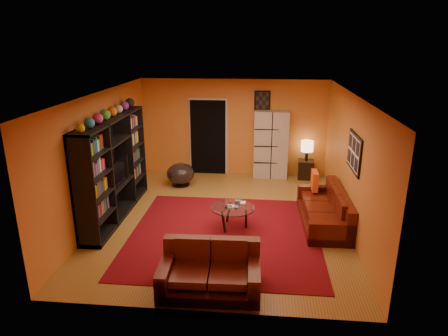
# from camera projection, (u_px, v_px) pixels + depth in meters

# --- Properties ---
(floor) EXTENTS (6.00, 6.00, 0.00)m
(floor) POSITION_uv_depth(u_px,v_px,m) (223.00, 219.00, 8.39)
(floor) COLOR olive
(floor) RESTS_ON ground
(ceiling) EXTENTS (6.00, 6.00, 0.00)m
(ceiling) POSITION_uv_depth(u_px,v_px,m) (223.00, 94.00, 7.58)
(ceiling) COLOR white
(ceiling) RESTS_ON wall_back
(wall_back) EXTENTS (6.00, 0.00, 6.00)m
(wall_back) POSITION_uv_depth(u_px,v_px,m) (234.00, 128.00, 10.82)
(wall_back) COLOR orange
(wall_back) RESTS_ON floor
(wall_front) EXTENTS (6.00, 0.00, 6.00)m
(wall_front) POSITION_uv_depth(u_px,v_px,m) (200.00, 227.00, 5.14)
(wall_front) COLOR orange
(wall_front) RESTS_ON floor
(wall_left) EXTENTS (0.00, 6.00, 6.00)m
(wall_left) POSITION_uv_depth(u_px,v_px,m) (102.00, 156.00, 8.21)
(wall_left) COLOR orange
(wall_left) RESTS_ON floor
(wall_right) EXTENTS (0.00, 6.00, 6.00)m
(wall_right) POSITION_uv_depth(u_px,v_px,m) (351.00, 163.00, 7.75)
(wall_right) COLOR orange
(wall_right) RESTS_ON floor
(rug) EXTENTS (3.60, 3.60, 0.01)m
(rug) POSITION_uv_depth(u_px,v_px,m) (224.00, 234.00, 7.71)
(rug) COLOR #570912
(rug) RESTS_ON floor
(doorway) EXTENTS (0.95, 0.10, 2.04)m
(doorway) POSITION_uv_depth(u_px,v_px,m) (208.00, 137.00, 10.93)
(doorway) COLOR black
(doorway) RESTS_ON floor
(wall_art_right) EXTENTS (0.03, 1.00, 0.70)m
(wall_art_right) POSITION_uv_depth(u_px,v_px,m) (354.00, 153.00, 7.38)
(wall_art_right) COLOR black
(wall_art_right) RESTS_ON wall_right
(wall_art_back) EXTENTS (0.42, 0.03, 0.52)m
(wall_art_back) POSITION_uv_depth(u_px,v_px,m) (262.00, 100.00, 10.50)
(wall_art_back) COLOR black
(wall_art_back) RESTS_ON wall_back
(entertainment_unit) EXTENTS (0.45, 3.00, 2.10)m
(entertainment_unit) POSITION_uv_depth(u_px,v_px,m) (114.00, 168.00, 8.27)
(entertainment_unit) COLOR black
(entertainment_unit) RESTS_ON floor
(tv) EXTENTS (0.93, 0.12, 0.54)m
(tv) POSITION_uv_depth(u_px,v_px,m) (115.00, 172.00, 8.22)
(tv) COLOR black
(tv) RESTS_ON entertainment_unit
(sofa) EXTENTS (0.89, 2.08, 0.85)m
(sofa) POSITION_uv_depth(u_px,v_px,m) (327.00, 210.00, 8.10)
(sofa) COLOR #461009
(sofa) RESTS_ON rug
(loveseat) EXTENTS (1.52, 0.94, 0.85)m
(loveseat) POSITION_uv_depth(u_px,v_px,m) (210.00, 270.00, 6.01)
(loveseat) COLOR #461009
(loveseat) RESTS_ON rug
(throw_pillow) EXTENTS (0.12, 0.42, 0.42)m
(throw_pillow) POSITION_uv_depth(u_px,v_px,m) (315.00, 181.00, 8.78)
(throw_pillow) COLOR #F95B1B
(throw_pillow) RESTS_ON sofa
(coffee_table) EXTENTS (0.86, 0.86, 0.43)m
(coffee_table) POSITION_uv_depth(u_px,v_px,m) (233.00, 209.00, 7.88)
(coffee_table) COLOR silver
(coffee_table) RESTS_ON floor
(storage_cabinet) EXTENTS (0.93, 0.45, 1.81)m
(storage_cabinet) POSITION_uv_depth(u_px,v_px,m) (271.00, 145.00, 10.66)
(storage_cabinet) COLOR beige
(storage_cabinet) RESTS_ON floor
(bowl_chair) EXTENTS (0.72, 0.72, 0.58)m
(bowl_chair) POSITION_uv_depth(u_px,v_px,m) (181.00, 174.00, 10.20)
(bowl_chair) COLOR black
(bowl_chair) RESTS_ON floor
(side_table) EXTENTS (0.43, 0.43, 0.50)m
(side_table) POSITION_uv_depth(u_px,v_px,m) (306.00, 169.00, 10.73)
(side_table) COLOR black
(side_table) RESTS_ON floor
(table_lamp) EXTENTS (0.32, 0.32, 0.54)m
(table_lamp) POSITION_uv_depth(u_px,v_px,m) (307.00, 147.00, 10.53)
(table_lamp) COLOR black
(table_lamp) RESTS_ON side_table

